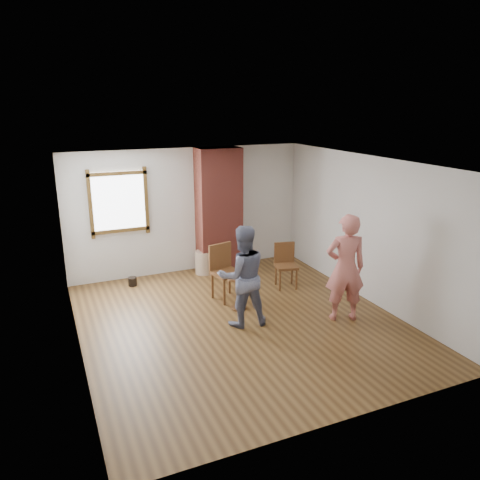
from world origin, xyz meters
The scene contains 12 objects.
ground centered at (0.00, 0.00, 0.00)m, with size 5.50×5.50×0.00m, color brown.
room_shell centered at (-0.06, 0.61, 1.81)m, with size 5.04×5.52×2.62m.
brick_chimney centered at (0.60, 2.50, 1.30)m, with size 0.90×0.50×2.60m, color #9F4238.
stoneware_crock centered at (0.21, 2.40, 0.24)m, with size 0.38×0.38×0.48m, color tan.
dark_pot centered at (-1.31, 2.30, 0.08)m, with size 0.17×0.17×0.17m, color black.
dining_chair_left centered at (0.13, 1.03, 0.57)m, with size 0.57×0.57×1.01m.
dining_chair_right centered at (1.44, 1.09, 0.48)m, with size 0.49×0.49×0.86m.
side_table centered at (0.18, 0.49, 0.40)m, with size 0.40×0.40×0.60m.
cake_plate centered at (0.18, 0.49, 0.60)m, with size 0.18×0.18×0.01m, color white.
cake_slice centered at (0.19, 0.49, 0.64)m, with size 0.08×0.07×0.06m, color white.
man centered at (0.01, -0.07, 0.83)m, with size 0.81×0.63×1.66m, color #161D3E.
person_pink centered at (1.61, -0.57, 0.90)m, with size 0.66×0.43×1.80m, color #CE6F67.
Camera 1 is at (-2.80, -6.42, 3.49)m, focal length 35.00 mm.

